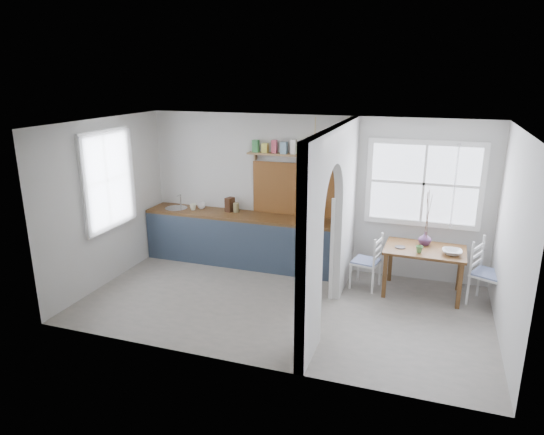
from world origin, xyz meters
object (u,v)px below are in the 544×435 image
(dining_table, at_px, (423,271))
(kettle, at_px, (310,214))
(chair_left, at_px, (366,261))
(vase, at_px, (425,238))
(chair_right, at_px, (489,274))

(dining_table, xyz_separation_m, kettle, (-1.84, 0.25, 0.66))
(chair_left, distance_m, vase, 0.95)
(chair_left, bearing_deg, chair_right, 98.99)
(dining_table, xyz_separation_m, chair_right, (0.91, -0.09, 0.12))
(vase, bearing_deg, chair_right, -15.83)
(vase, bearing_deg, chair_left, -166.14)
(dining_table, height_order, kettle, kettle)
(chair_right, xyz_separation_m, kettle, (-2.75, 0.33, 0.54))
(chair_right, relative_size, vase, 4.76)
(chair_right, bearing_deg, vase, 98.45)
(chair_right, bearing_deg, dining_table, 108.90)
(chair_left, bearing_deg, vase, 114.62)
(kettle, xyz_separation_m, vase, (1.82, -0.07, -0.20))
(dining_table, distance_m, chair_right, 0.92)
(chair_left, relative_size, vase, 4.28)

